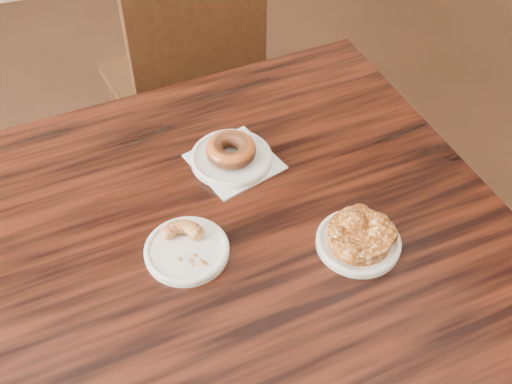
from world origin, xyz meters
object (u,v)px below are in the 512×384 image
object	(u,v)px
chair_far	(180,83)
glazed_donut	(231,150)
cruller_fragment	(186,244)
apple_fritter	(360,234)
cafe_table	(251,335)

from	to	relation	value
chair_far	glazed_donut	size ratio (longest dim) A/B	8.74
glazed_donut	cruller_fragment	size ratio (longest dim) A/B	1.06
chair_far	cruller_fragment	world-z (taller)	chair_far
apple_fritter	glazed_donut	bearing A→B (deg)	120.38
chair_far	apple_fritter	world-z (taller)	chair_far
cafe_table	cruller_fragment	xyz separation A→B (m)	(-0.12, -0.02, 0.40)
chair_far	glazed_donut	world-z (taller)	chair_far
cafe_table	chair_far	world-z (taller)	chair_far
cafe_table	chair_far	size ratio (longest dim) A/B	1.07
glazed_donut	cruller_fragment	distance (m)	0.25
cafe_table	glazed_donut	size ratio (longest dim) A/B	9.31
glazed_donut	apple_fritter	world-z (taller)	glazed_donut
apple_fritter	cruller_fragment	world-z (taller)	apple_fritter
cafe_table	apple_fritter	distance (m)	0.45
apple_fritter	cafe_table	bearing A→B (deg)	153.35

